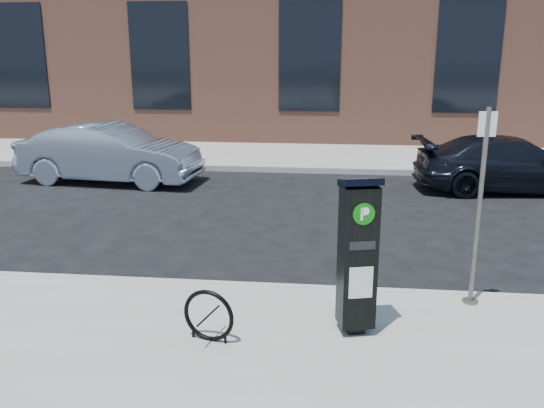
# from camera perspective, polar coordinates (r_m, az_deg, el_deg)

# --- Properties ---
(ground) EXTENTS (120.00, 120.00, 0.00)m
(ground) POSITION_cam_1_polar(r_m,az_deg,el_deg) (8.05, -0.52, -8.91)
(ground) COLOR black
(ground) RESTS_ON ground
(sidewalk_far) EXTENTS (60.00, 12.00, 0.15)m
(sidewalk_far) POSITION_cam_1_polar(r_m,az_deg,el_deg) (21.55, 3.84, 6.63)
(sidewalk_far) COLOR gray
(sidewalk_far) RESTS_ON ground
(curb_near) EXTENTS (60.00, 0.12, 0.16)m
(curb_near) POSITION_cam_1_polar(r_m,az_deg,el_deg) (8.00, -0.54, -8.48)
(curb_near) COLOR #9E9B93
(curb_near) RESTS_ON ground
(curb_far) EXTENTS (60.00, 0.12, 0.16)m
(curb_far) POSITION_cam_1_polar(r_m,az_deg,el_deg) (15.67, 2.90, 3.38)
(curb_far) COLOR #9E9B93
(curb_far) RESTS_ON ground
(building) EXTENTS (28.00, 10.05, 8.25)m
(building) POSITION_cam_1_polar(r_m,az_deg,el_deg) (24.32, 4.34, 17.22)
(building) COLOR #965A44
(building) RESTS_ON ground
(parking_kiosk) EXTENTS (0.50, 0.46, 1.83)m
(parking_kiosk) POSITION_cam_1_polar(r_m,az_deg,el_deg) (6.45, 8.48, -4.93)
(parking_kiosk) COLOR black
(parking_kiosk) RESTS_ON sidewalk_near
(sign_pole) EXTENTS (0.22, 0.20, 2.47)m
(sign_pole) POSITION_cam_1_polar(r_m,az_deg,el_deg) (7.47, 19.82, -0.54)
(sign_pole) COLOR #5D5652
(sign_pole) RESTS_ON sidewalk_near
(bike_rack) EXTENTS (0.60, 0.20, 0.61)m
(bike_rack) POSITION_cam_1_polar(r_m,az_deg,el_deg) (6.48, -6.31, -10.95)
(bike_rack) COLOR black
(bike_rack) RESTS_ON sidewalk_near
(car_silver) EXTENTS (4.61, 1.98, 1.48)m
(car_silver) POSITION_cam_1_polar(r_m,az_deg,el_deg) (15.00, -15.76, 4.87)
(car_silver) COLOR #8999AF
(car_silver) RESTS_ON ground
(car_dark) EXTENTS (4.58, 2.18, 1.29)m
(car_dark) POSITION_cam_1_polar(r_m,az_deg,el_deg) (14.69, 22.57, 3.68)
(car_dark) COLOR black
(car_dark) RESTS_ON ground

